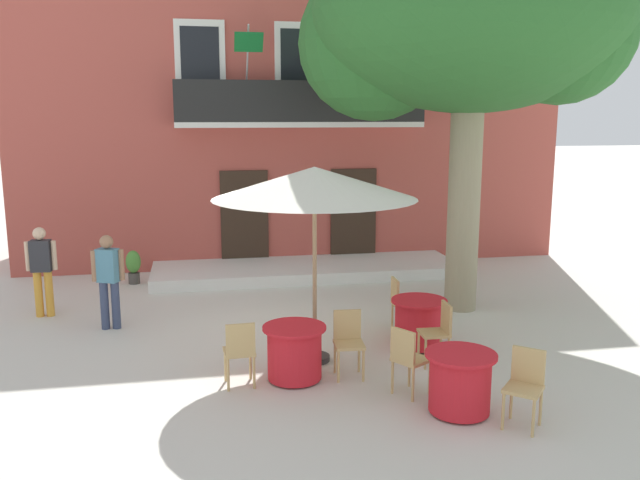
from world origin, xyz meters
name	(u,v)px	position (x,y,z in m)	size (l,w,h in m)	color
ground_plane	(290,335)	(0.00, 0.00, 0.00)	(120.00, 120.00, 0.00)	beige
building_facade	(287,107)	(0.95, 6.99, 3.75)	(13.00, 5.09, 7.50)	#B24C42
entrance_step_platform	(307,270)	(0.95, 4.02, 0.12)	(6.82, 1.96, 0.25)	silver
plane_tree	(466,24)	(3.25, 0.98, 5.11)	(5.69, 4.99, 6.91)	gray
cafe_table_near_tree	(419,322)	(1.88, -0.91, 0.39)	(0.86, 0.86, 0.76)	red
cafe_chair_near_tree_0	(401,301)	(1.83, -0.16, 0.53)	(0.41, 0.41, 0.91)	tan
cafe_chair_near_tree_1	(439,329)	(1.92, -1.66, 0.53)	(0.42, 0.42, 0.91)	tan
cafe_table_middle	(460,382)	(1.60, -3.23, 0.39)	(0.86, 0.86, 0.76)	red
cafe_chair_middle_0	(408,356)	(1.14, -2.63, 0.53)	(0.55, 0.55, 0.91)	tan
cafe_chair_middle_1	(525,382)	(2.21, -3.67, 0.53)	(0.56, 0.56, 0.91)	tan
cafe_table_front	(294,352)	(-0.21, -1.85, 0.39)	(0.86, 0.86, 0.76)	red
cafe_chair_front_0	(348,339)	(0.54, -1.82, 0.53)	(0.43, 0.43, 0.91)	tan
cafe_chair_front_1	(240,349)	(-0.95, -1.97, 0.53)	(0.42, 0.42, 0.91)	tan
cafe_umbrella	(315,184)	(0.19, -1.20, 2.61)	(2.90, 2.90, 2.85)	#997A56
ground_planter_left	(133,265)	(-2.81, 3.97, 0.40)	(0.31, 0.31, 0.72)	#47423D
pedestrian_near_entrance	(108,277)	(-2.93, 0.90, 0.91)	(0.53, 0.34, 1.61)	#384260
pedestrian_mid_plaza	(42,267)	(-4.18, 1.85, 0.91)	(0.53, 0.24, 1.62)	gold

